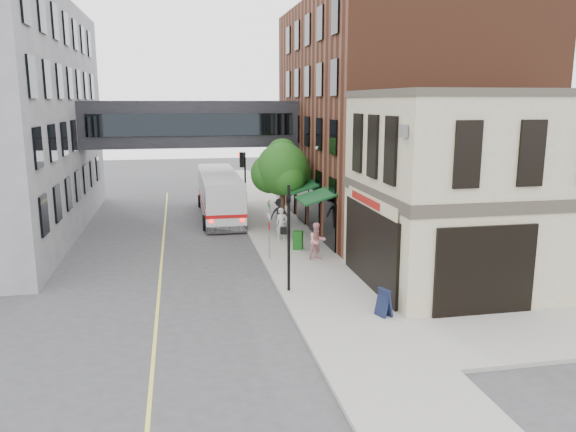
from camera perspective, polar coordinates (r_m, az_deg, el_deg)
name	(u,v)px	position (r m, az deg, el deg)	size (l,w,h in m)	color
ground	(289,311)	(22.04, 0.07, -9.66)	(120.00, 120.00, 0.00)	#38383A
sidewalk_main	(277,228)	(35.56, -1.16, -1.24)	(4.00, 60.00, 0.15)	gray
corner_building	(481,189)	(25.94, 19.01, 2.59)	(10.19, 8.12, 8.45)	tan
brick_building	(394,117)	(37.83, 10.69, 9.90)	(13.76, 18.00, 14.00)	#512919
skyway_bridge	(192,124)	(38.19, -9.78, 9.22)	(14.00, 3.18, 3.00)	black
traffic_signal_near	(288,225)	(23.12, 0.00, -0.91)	(0.44, 0.22, 4.60)	black
traffic_signal_far	(243,172)	(37.68, -4.59, 4.49)	(0.53, 0.28, 4.50)	black
street_sign_pole	(269,224)	(28.16, -1.92, -0.82)	(0.08, 0.75, 3.00)	gray
street_tree	(282,169)	(34.18, -0.64, 4.76)	(3.80, 3.20, 5.60)	#382619
lane_marking	(162,251)	(31.21, -12.64, -3.50)	(0.12, 40.00, 0.01)	#D8CC4C
bus	(220,192)	(39.49, -6.96, 2.39)	(2.79, 11.39, 3.06)	silver
pedestrian_a	(282,224)	(32.10, -0.66, -0.82)	(0.68, 0.44, 1.85)	beige
pedestrian_b	(317,241)	(28.24, 2.98, -2.56)	(0.91, 0.71, 1.87)	pink
pedestrian_c	(280,214)	(34.77, -0.85, 0.22)	(1.25, 0.72, 1.94)	black
newspaper_box	(298,240)	(30.20, 1.02, -2.47)	(0.50, 0.44, 0.99)	#125012
sandwich_board	(384,302)	(21.32, 9.73, -8.63)	(0.38, 0.59, 1.06)	#101732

